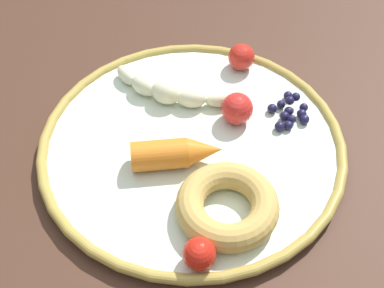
{
  "coord_description": "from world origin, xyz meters",
  "views": [
    {
      "loc": [
        -0.42,
        -0.07,
        1.22
      ],
      "look_at": [
        -0.02,
        0.02,
        0.75
      ],
      "focal_mm": 51.54,
      "sensor_mm": 36.0,
      "label": 1
    }
  ],
  "objects_px": {
    "dining_table": "(210,185)",
    "tomato_far": "(199,254)",
    "plate": "(192,146)",
    "carrot_orange": "(178,153)",
    "blueberry_pile": "(290,112)",
    "tomato_near": "(237,109)",
    "tomato_mid": "(241,57)",
    "banana": "(168,90)",
    "donut": "(227,206)"
  },
  "relations": [
    {
      "from": "dining_table",
      "to": "tomato_far",
      "type": "height_order",
      "value": "tomato_far"
    },
    {
      "from": "dining_table",
      "to": "plate",
      "type": "relative_size",
      "value": 3.75
    },
    {
      "from": "carrot_orange",
      "to": "blueberry_pile",
      "type": "relative_size",
      "value": 1.64
    },
    {
      "from": "dining_table",
      "to": "tomato_near",
      "type": "bearing_deg",
      "value": -40.9
    },
    {
      "from": "tomato_near",
      "to": "blueberry_pile",
      "type": "bearing_deg",
      "value": -70.93
    },
    {
      "from": "tomato_mid",
      "to": "plate",
      "type": "bearing_deg",
      "value": 167.48
    },
    {
      "from": "banana",
      "to": "tomato_mid",
      "type": "relative_size",
      "value": 4.63
    },
    {
      "from": "banana",
      "to": "carrot_orange",
      "type": "relative_size",
      "value": 1.48
    },
    {
      "from": "carrot_orange",
      "to": "tomato_far",
      "type": "xyz_separation_m",
      "value": [
        -0.11,
        -0.05,
        -0.0
      ]
    },
    {
      "from": "blueberry_pile",
      "to": "tomato_far",
      "type": "relative_size",
      "value": 2.0
    },
    {
      "from": "dining_table",
      "to": "tomato_far",
      "type": "distance_m",
      "value": 0.2
    },
    {
      "from": "donut",
      "to": "tomato_mid",
      "type": "height_order",
      "value": "tomato_mid"
    },
    {
      "from": "blueberry_pile",
      "to": "tomato_mid",
      "type": "distance_m",
      "value": 0.1
    },
    {
      "from": "tomato_mid",
      "to": "tomato_far",
      "type": "distance_m",
      "value": 0.28
    },
    {
      "from": "banana",
      "to": "tomato_near",
      "type": "bearing_deg",
      "value": -102.01
    },
    {
      "from": "plate",
      "to": "tomato_near",
      "type": "relative_size",
      "value": 9.29
    },
    {
      "from": "dining_table",
      "to": "blueberry_pile",
      "type": "relative_size",
      "value": 20.26
    },
    {
      "from": "plate",
      "to": "carrot_orange",
      "type": "distance_m",
      "value": 0.04
    },
    {
      "from": "carrot_orange",
      "to": "donut",
      "type": "xyz_separation_m",
      "value": [
        -0.05,
        -0.06,
        -0.0
      ]
    },
    {
      "from": "banana",
      "to": "carrot_orange",
      "type": "bearing_deg",
      "value": -159.43
    },
    {
      "from": "carrot_orange",
      "to": "tomato_near",
      "type": "xyz_separation_m",
      "value": [
        0.08,
        -0.05,
        0.0
      ]
    },
    {
      "from": "plate",
      "to": "tomato_near",
      "type": "bearing_deg",
      "value": -40.98
    },
    {
      "from": "banana",
      "to": "blueberry_pile",
      "type": "relative_size",
      "value": 2.44
    },
    {
      "from": "plate",
      "to": "blueberry_pile",
      "type": "distance_m",
      "value": 0.12
    },
    {
      "from": "donut",
      "to": "tomato_near",
      "type": "bearing_deg",
      "value": 5.77
    },
    {
      "from": "carrot_orange",
      "to": "donut",
      "type": "relative_size",
      "value": 1.01
    },
    {
      "from": "plate",
      "to": "banana",
      "type": "relative_size",
      "value": 2.22
    },
    {
      "from": "banana",
      "to": "donut",
      "type": "xyz_separation_m",
      "value": [
        -0.15,
        -0.1,
        0.0
      ]
    },
    {
      "from": "donut",
      "to": "tomato_far",
      "type": "distance_m",
      "value": 0.06
    },
    {
      "from": "banana",
      "to": "tomato_far",
      "type": "xyz_separation_m",
      "value": [
        -0.21,
        -0.08,
        0.0
      ]
    },
    {
      "from": "tomato_near",
      "to": "donut",
      "type": "bearing_deg",
      "value": -174.23
    },
    {
      "from": "donut",
      "to": "carrot_orange",
      "type": "bearing_deg",
      "value": 49.9
    },
    {
      "from": "dining_table",
      "to": "tomato_far",
      "type": "bearing_deg",
      "value": -172.5
    },
    {
      "from": "dining_table",
      "to": "plate",
      "type": "bearing_deg",
      "value": 138.92
    },
    {
      "from": "banana",
      "to": "carrot_orange",
      "type": "distance_m",
      "value": 0.1
    },
    {
      "from": "tomato_far",
      "to": "tomato_mid",
      "type": "bearing_deg",
      "value": 1.72
    },
    {
      "from": "carrot_orange",
      "to": "donut",
      "type": "bearing_deg",
      "value": -130.1
    },
    {
      "from": "dining_table",
      "to": "carrot_orange",
      "type": "xyz_separation_m",
      "value": [
        -0.05,
        0.03,
        0.11
      ]
    },
    {
      "from": "tomato_mid",
      "to": "tomato_far",
      "type": "height_order",
      "value": "tomato_mid"
    },
    {
      "from": "dining_table",
      "to": "donut",
      "type": "xyz_separation_m",
      "value": [
        -0.1,
        -0.04,
        0.11
      ]
    },
    {
      "from": "dining_table",
      "to": "tomato_near",
      "type": "distance_m",
      "value": 0.12
    },
    {
      "from": "plate",
      "to": "blueberry_pile",
      "type": "xyz_separation_m",
      "value": [
        0.07,
        -0.1,
        0.01
      ]
    },
    {
      "from": "banana",
      "to": "tomato_mid",
      "type": "distance_m",
      "value": 0.11
    },
    {
      "from": "plate",
      "to": "dining_table",
      "type": "bearing_deg",
      "value": -41.08
    },
    {
      "from": "donut",
      "to": "blueberry_pile",
      "type": "relative_size",
      "value": 1.62
    },
    {
      "from": "donut",
      "to": "blueberry_pile",
      "type": "xyz_separation_m",
      "value": [
        0.15,
        -0.05,
        -0.01
      ]
    },
    {
      "from": "dining_table",
      "to": "carrot_orange",
      "type": "distance_m",
      "value": 0.13
    },
    {
      "from": "carrot_orange",
      "to": "tomato_far",
      "type": "bearing_deg",
      "value": -157.01
    },
    {
      "from": "donut",
      "to": "blueberry_pile",
      "type": "height_order",
      "value": "donut"
    },
    {
      "from": "dining_table",
      "to": "tomato_near",
      "type": "height_order",
      "value": "tomato_near"
    }
  ]
}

